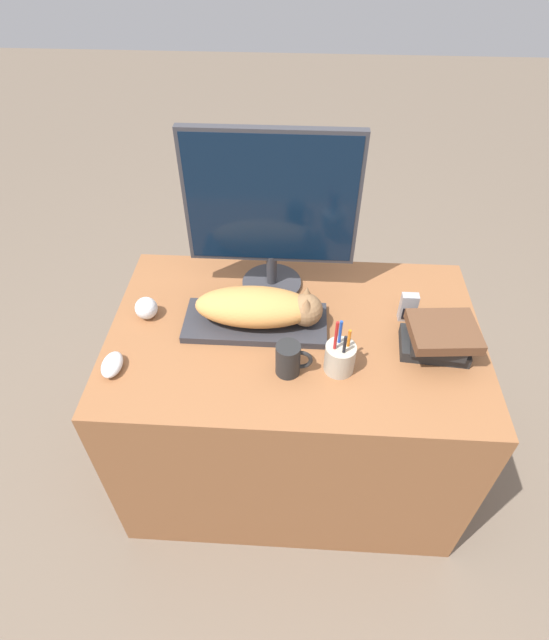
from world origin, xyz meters
TOP-DOWN VIEW (x-y plane):
  - ground_plane at (0.00, 0.00)m, footprint 12.00×12.00m
  - desk at (0.00, 0.38)m, footprint 1.19×0.76m
  - keyboard at (-0.13, 0.40)m, footprint 0.46×0.19m
  - cat at (-0.10, 0.40)m, footprint 0.40×0.16m
  - monitor at (-0.09, 0.60)m, footprint 0.54×0.21m
  - computer_mouse at (-0.53, 0.19)m, footprint 0.06×0.10m
  - coffee_mug at (-0.01, 0.21)m, footprint 0.11×0.07m
  - pen_cup at (0.13, 0.23)m, footprint 0.09×0.09m
  - baseball at (-0.49, 0.42)m, footprint 0.07×0.07m
  - phone at (0.36, 0.46)m, footprint 0.05×0.03m
  - book_stack at (0.43, 0.32)m, footprint 0.22×0.18m

SIDE VIEW (x-z plane):
  - ground_plane at x=0.00m, z-range 0.00..0.00m
  - desk at x=0.00m, z-range 0.00..0.77m
  - keyboard at x=-0.13m, z-range 0.77..0.79m
  - computer_mouse at x=-0.53m, z-range 0.77..0.81m
  - baseball at x=-0.49m, z-range 0.77..0.84m
  - pen_cup at x=0.13m, z-range 0.72..0.91m
  - phone at x=0.36m, z-range 0.77..0.87m
  - coffee_mug at x=-0.01m, z-range 0.77..0.87m
  - book_stack at x=0.43m, z-range 0.77..0.88m
  - cat at x=-0.10m, z-range 0.79..0.91m
  - monitor at x=-0.09m, z-range 0.80..1.37m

